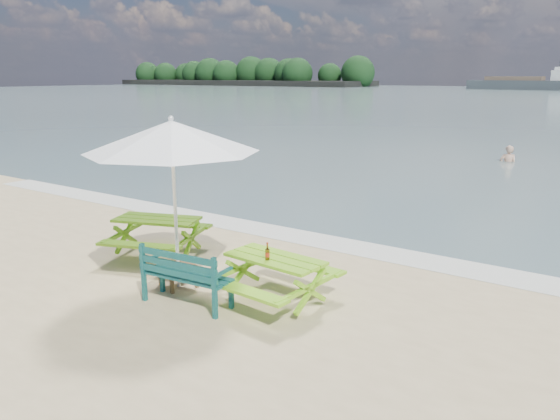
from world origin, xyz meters
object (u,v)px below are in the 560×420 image
Objects in this scene: patio_umbrella at (172,137)px; beer_bottle at (267,254)px; swimmer at (507,167)px; side_table at (178,276)px; picnic_table_left at (158,238)px; picnic_table_right at (275,281)px; park_bench at (187,287)px.

patio_umbrella is 13.35× the size of beer_bottle.
side_table is at bearing -94.70° from swimmer.
picnic_table_left is at bearing 147.58° from patio_umbrella.
beer_bottle reaches higher than picnic_table_right.
swimmer is (1.38, 16.85, -2.64)m from patio_umbrella.
park_bench is 2.09× the size of side_table.
park_bench is 0.76m from side_table.
picnic_table_left is 16.20m from swimmer.
picnic_table_left is 1.21× the size of picnic_table_right.
picnic_table_right is at bearing -89.08° from swimmer.
side_table is at bearing -32.42° from picnic_table_left.
park_bench reaches higher than picnic_table_right.
beer_bottle reaches higher than park_bench.
picnic_table_right is 0.48m from beer_bottle.
picnic_table_right is 6.85× the size of beer_bottle.
picnic_table_left is at bearing 167.27° from beer_bottle.
beer_bottle is at bearing 32.82° from park_bench.
beer_bottle is (1.62, 0.21, -1.63)m from patio_umbrella.
picnic_table_left is at bearing 170.19° from picnic_table_right.
side_table is 2.24m from patio_umbrella.
park_bench is at bearing -35.22° from patio_umbrella.
picnic_table_right is 0.51× the size of patio_umbrella.
picnic_table_right is 1.23× the size of park_bench.
picnic_table_right is at bearing 38.03° from park_bench.
patio_umbrella is at bearing -32.42° from picnic_table_left.
patio_umbrella is at bearing 126.87° from side_table.
patio_umbrella is at bearing -172.54° from beer_bottle.
side_table is at bearing 144.78° from park_bench.
beer_bottle is at bearing 7.46° from patio_umbrella.
side_table is (1.42, -0.90, -0.17)m from picnic_table_left.
side_table is 0.20× the size of patio_umbrella.
picnic_table_left is 1.49× the size of park_bench.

